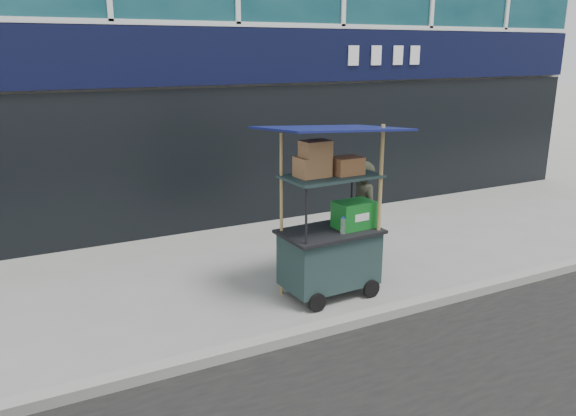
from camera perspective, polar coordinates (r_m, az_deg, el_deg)
ground at (r=6.85m, az=8.24°, el=-10.43°), size 80.00×80.00×0.00m
curb at (r=6.68m, az=9.26°, el=-10.62°), size 80.00×0.18×0.12m
vendor_cart at (r=6.99m, az=4.42°, el=-2.87°), size 1.69×1.23×2.21m
vendor_man at (r=7.89m, az=7.81°, el=-0.79°), size 0.45×0.62×1.55m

